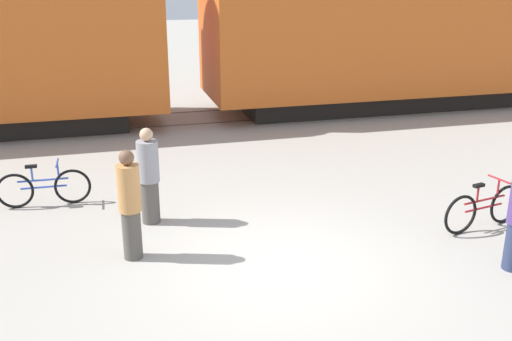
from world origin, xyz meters
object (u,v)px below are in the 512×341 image
at_px(bicycle_maroon, 484,208).
at_px(person_in_grey, 149,176).
at_px(person_in_tan, 130,205).
at_px(bicycle_blue, 44,188).
at_px(freight_train, 184,19).

relative_size(bicycle_maroon, person_in_grey, 1.00).
distance_m(bicycle_maroon, person_in_tan, 5.70).
height_order(bicycle_maroon, bicycle_blue, bicycle_maroon).
relative_size(person_in_grey, person_in_tan, 0.98).
relative_size(freight_train, person_in_grey, 16.43).
xyz_separation_m(bicycle_maroon, person_in_tan, (-5.67, 0.41, 0.49)).
xyz_separation_m(bicycle_blue, person_in_tan, (1.40, -2.47, 0.50)).
distance_m(person_in_grey, person_in_tan, 1.30).
bearing_deg(person_in_grey, bicycle_maroon, 103.29).
xyz_separation_m(freight_train, bicycle_maroon, (3.60, -8.66, -2.38)).
relative_size(freight_train, person_in_tan, 16.15).
height_order(bicycle_maroon, person_in_grey, person_in_grey).
height_order(freight_train, person_in_tan, freight_train).
xyz_separation_m(person_in_grey, person_in_tan, (-0.38, -1.24, 0.02)).
bearing_deg(person_in_tan, freight_train, 101.67).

